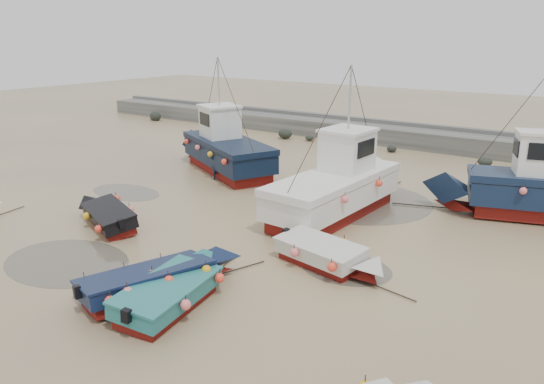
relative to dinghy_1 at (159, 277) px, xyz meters
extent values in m
plane|color=tan|center=(-1.31, 2.96, -0.54)|extent=(120.00, 120.00, 0.00)
cube|color=slate|center=(-1.31, 24.96, 0.06)|extent=(60.00, 2.20, 1.20)
cube|color=slate|center=(-1.31, 26.17, 0.78)|extent=(60.00, 0.60, 0.25)
ellipsoid|color=black|center=(3.79, 21.98, -0.25)|extent=(0.84, 0.86, 0.51)
ellipsoid|color=black|center=(6.49, 23.52, -0.20)|extent=(0.98, 1.07, 0.72)
ellipsoid|color=black|center=(-6.38, 23.42, -0.20)|extent=(0.99, 0.80, 0.58)
ellipsoid|color=black|center=(-24.82, 22.62, -0.32)|extent=(0.65, 0.64, 0.43)
ellipsoid|color=black|center=(-5.61, 23.23, -0.33)|extent=(0.61, 0.53, 0.32)
ellipsoid|color=black|center=(-10.48, 22.30, -0.16)|extent=(1.09, 0.88, 0.72)
ellipsoid|color=black|center=(-8.56, 22.61, -0.32)|extent=(0.65, 0.60, 0.37)
ellipsoid|color=black|center=(-2.23, 22.56, -0.32)|extent=(0.64, 0.62, 0.48)
ellipsoid|color=black|center=(-24.73, 22.76, -0.16)|extent=(1.10, 0.87, 0.86)
ellipsoid|color=black|center=(6.54, 23.38, -0.35)|extent=(0.55, 0.45, 0.29)
cylinder|color=#565043|center=(-4.30, -0.24, -0.54)|extent=(4.73, 4.73, 0.01)
cylinder|color=#565043|center=(3.72, 4.80, -0.54)|extent=(3.12, 3.12, 0.01)
cylinder|color=#565043|center=(-9.21, 6.40, -0.54)|extent=(3.97, 3.97, 0.01)
cylinder|color=#565043|center=(0.81, 11.69, -0.54)|extent=(6.62, 6.62, 0.01)
cylinder|color=black|center=(-10.86, 1.22, -0.51)|extent=(0.40, 1.97, 0.04)
cube|color=maroon|center=(-0.12, -0.35, -0.39)|extent=(2.49, 3.79, 0.30)
cube|color=#0E1A38|center=(-0.12, -0.35, -0.02)|extent=(2.81, 4.11, 0.45)
pyramid|color=#0E1A38|center=(0.61, 1.77, 0.43)|extent=(1.81, 1.22, 0.90)
cube|color=brown|center=(-0.12, -0.35, 0.15)|extent=(2.30, 3.44, 0.10)
cube|color=#0E1A38|center=(-0.12, -0.35, 0.24)|extent=(2.90, 4.22, 0.07)
cube|color=black|center=(-0.76, -2.21, 0.16)|extent=(0.27, 0.24, 0.35)
cylinder|color=black|center=(0.91, 2.64, -0.51)|extent=(0.69, 1.90, 0.04)
sphere|color=#FD442C|center=(-1.51, -1.46, 0.09)|extent=(0.30, 0.30, 0.30)
sphere|color=#FD442C|center=(0.49, -1.51, 0.09)|extent=(0.30, 0.30, 0.30)
sphere|color=#FD442C|center=(-1.12, -0.32, 0.09)|extent=(0.30, 0.30, 0.30)
sphere|color=#FD442C|center=(0.88, -0.37, 0.09)|extent=(0.30, 0.30, 0.30)
sphere|color=#FD442C|center=(-0.73, 0.82, 0.09)|extent=(0.30, 0.30, 0.30)
sphere|color=#FD442C|center=(1.27, 0.76, 0.09)|extent=(0.30, 0.30, 0.30)
cube|color=maroon|center=(0.89, -0.55, -0.39)|extent=(1.82, 3.28, 0.30)
cube|color=#20696A|center=(0.89, -0.55, -0.02)|extent=(2.09, 3.55, 0.45)
pyramid|color=#20696A|center=(0.53, 1.43, 0.43)|extent=(1.63, 0.97, 0.90)
cube|color=brown|center=(0.89, -0.55, 0.15)|extent=(1.70, 2.97, 0.10)
cube|color=#20696A|center=(0.89, -0.55, 0.24)|extent=(2.16, 3.63, 0.07)
cube|color=black|center=(1.20, -2.26, 0.16)|extent=(0.25, 0.22, 0.35)
cylinder|color=black|center=(0.38, 2.29, -0.51)|extent=(0.39, 1.98, 0.04)
sphere|color=#FD442C|center=(0.26, -2.01, 0.09)|extent=(0.30, 0.30, 0.30)
sphere|color=#FD442C|center=(1.84, -0.83, 0.09)|extent=(0.30, 0.30, 0.30)
sphere|color=#FD442C|center=(-0.06, -0.27, 0.09)|extent=(0.30, 0.30, 0.30)
sphere|color=#FD442C|center=(1.52, 0.91, 0.09)|extent=(0.30, 0.30, 0.30)
cube|color=maroon|center=(-5.74, 2.82, -0.39)|extent=(3.21, 2.13, 0.30)
cube|color=black|center=(-5.74, 2.82, -0.02)|extent=(3.49, 2.39, 0.45)
pyramid|color=black|center=(-7.57, 3.55, 0.43)|extent=(1.14, 1.45, 0.90)
cube|color=brown|center=(-5.74, 2.82, 0.15)|extent=(2.91, 1.96, 0.10)
cube|color=black|center=(-5.74, 2.82, 0.24)|extent=(3.57, 2.47, 0.07)
cube|color=black|center=(-4.16, 2.19, 0.16)|extent=(0.25, 0.27, 0.35)
cylinder|color=black|center=(-8.36, 3.87, -0.51)|extent=(1.87, 0.78, 0.04)
sphere|color=#FD442C|center=(-4.82, 1.63, 0.09)|extent=(0.30, 0.30, 0.30)
sphere|color=#FD442C|center=(-5.06, 3.36, 0.09)|extent=(0.30, 0.30, 0.30)
sphere|color=#FD442C|center=(-6.42, 2.27, 0.09)|extent=(0.30, 0.30, 0.30)
sphere|color=#FD442C|center=(-6.65, 4.00, 0.09)|extent=(0.30, 0.30, 0.30)
cube|color=maroon|center=(2.89, 4.53, -0.39)|extent=(2.94, 1.65, 0.30)
cube|color=silver|center=(2.89, 4.53, -0.02)|extent=(3.18, 1.89, 0.45)
pyramid|color=silver|center=(4.70, 4.20, 0.43)|extent=(0.95, 1.48, 0.90)
cube|color=brown|center=(2.89, 4.53, 0.15)|extent=(2.66, 1.53, 0.10)
cube|color=silver|center=(2.89, 4.53, 0.24)|extent=(3.26, 1.96, 0.07)
cube|color=black|center=(1.36, 4.81, 0.16)|extent=(0.22, 0.25, 0.35)
cylinder|color=black|center=(5.51, 4.05, -0.51)|extent=(1.97, 0.40, 0.04)
sphere|color=#FD442C|center=(1.87, 5.54, 0.09)|extent=(0.30, 0.30, 0.30)
sphere|color=#FD442C|center=(2.35, 3.81, 0.09)|extent=(0.30, 0.30, 0.30)
sphere|color=#FD442C|center=(3.42, 5.25, 0.09)|extent=(0.30, 0.30, 0.30)
sphere|color=#FD442C|center=(3.91, 3.52, 0.09)|extent=(0.30, 0.30, 0.30)
cube|color=maroon|center=(-7.53, 12.24, -0.27)|extent=(6.98, 5.00, 0.55)
cube|color=black|center=(-7.53, 12.24, 0.48)|extent=(7.59, 5.56, 0.95)
pyramid|color=black|center=(-11.24, 14.14, 1.18)|extent=(2.43, 2.92, 1.40)
cube|color=brown|center=(-7.53, 12.24, 1.00)|extent=(7.40, 5.40, 0.08)
cube|color=black|center=(-7.53, 12.24, 1.14)|extent=(7.76, 5.68, 0.30)
cube|color=white|center=(-8.41, 12.69, 2.11)|extent=(2.59, 2.50, 1.70)
cube|color=white|center=(-8.41, 12.69, 3.02)|extent=(2.80, 2.70, 0.12)
cube|color=black|center=(-9.32, 13.16, 2.36)|extent=(0.74, 1.37, 0.68)
cylinder|color=#B7B7B2|center=(-8.41, 12.69, 4.38)|extent=(0.10, 0.10, 2.60)
cylinder|color=black|center=(-12.25, 14.66, -0.51)|extent=(2.69, 1.41, 0.05)
sphere|color=#F67173|center=(-5.62, 9.69, 0.84)|extent=(0.30, 0.30, 0.30)
sphere|color=#F67173|center=(-5.19, 12.61, 0.84)|extent=(0.30, 0.30, 0.30)
sphere|color=#F67173|center=(-7.32, 10.57, 0.84)|extent=(0.30, 0.30, 0.30)
sphere|color=#F67173|center=(-6.90, 13.49, 0.84)|extent=(0.30, 0.30, 0.30)
sphere|color=#F67173|center=(-9.02, 11.44, 0.84)|extent=(0.30, 0.30, 0.30)
sphere|color=#F67173|center=(-8.60, 14.36, 0.84)|extent=(0.30, 0.30, 0.30)
sphere|color=#F67173|center=(-10.73, 12.31, 0.84)|extent=(0.30, 0.30, 0.30)
cube|color=maroon|center=(0.86, 9.05, -0.27)|extent=(2.37, 6.78, 0.55)
cube|color=silver|center=(0.86, 9.05, 0.48)|extent=(2.76, 7.29, 0.95)
pyramid|color=silver|center=(1.03, 13.19, 1.18)|extent=(2.52, 1.52, 1.40)
cube|color=brown|center=(0.86, 9.05, 1.00)|extent=(2.65, 7.12, 0.08)
cube|color=silver|center=(0.86, 9.05, 1.14)|extent=(2.81, 7.45, 0.30)
cube|color=white|center=(0.90, 10.03, 2.11)|extent=(1.80, 2.07, 1.70)
cube|color=white|center=(0.90, 10.03, 3.02)|extent=(1.95, 2.23, 0.12)
cube|color=black|center=(0.94, 11.05, 2.36)|extent=(1.47, 0.11, 0.68)
cylinder|color=#B7B7B2|center=(0.90, 10.03, 4.38)|extent=(0.10, 0.10, 2.60)
cylinder|color=black|center=(1.08, 14.33, -0.51)|extent=(0.17, 3.00, 0.05)
sphere|color=#F67173|center=(-0.61, 6.24, 0.84)|extent=(0.30, 0.30, 0.30)
sphere|color=#F67173|center=(2.15, 7.56, 0.84)|extent=(0.30, 0.30, 0.30)
sphere|color=#F67173|center=(-0.49, 9.10, 0.84)|extent=(0.30, 0.30, 0.30)
sphere|color=#F67173|center=(2.27, 10.42, 0.84)|extent=(0.30, 0.30, 0.30)
sphere|color=#F67173|center=(-0.37, 11.96, 0.84)|extent=(0.30, 0.30, 0.30)
pyramid|color=#101E37|center=(4.76, 12.96, 1.18)|extent=(2.17, 2.98, 1.40)
cube|color=white|center=(7.84, 13.94, 2.11)|extent=(2.47, 2.39, 1.70)
cube|color=black|center=(6.87, 13.63, 2.36)|extent=(0.53, 1.53, 0.68)
cylinder|color=black|center=(3.66, 12.61, -0.51)|extent=(2.87, 0.96, 0.05)
sphere|color=#F67173|center=(7.79, 15.46, 0.84)|extent=(0.30, 0.30, 0.30)
sphere|color=#F67173|center=(7.56, 12.32, 0.84)|extent=(0.30, 0.30, 0.30)
sphere|color=#F67173|center=(5.56, 14.74, 0.84)|extent=(0.30, 0.30, 0.30)
imported|color=#192135|center=(-7.05, 10.74, -0.54)|extent=(0.79, 0.73, 1.82)
camera|label=1|loc=(11.01, -9.75, 6.93)|focal=35.00mm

